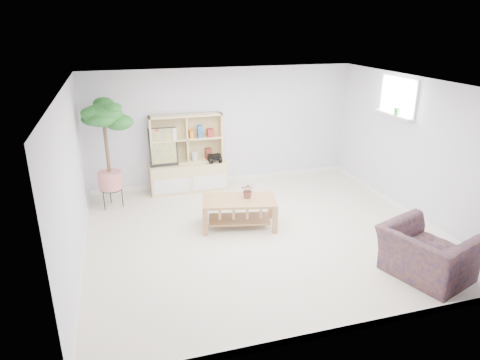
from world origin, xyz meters
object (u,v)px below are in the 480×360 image
object	(u,v)px
floor_tree	(108,155)
armchair	(427,250)
storage_unit	(188,154)
coffee_table	(239,213)

from	to	relation	value
floor_tree	armchair	bearing A→B (deg)	-41.81
storage_unit	coffee_table	size ratio (longest dim) A/B	1.28
coffee_table	armchair	distance (m)	2.92
coffee_table	armchair	xyz separation A→B (m)	(1.98, -2.14, 0.15)
floor_tree	armchair	size ratio (longest dim) A/B	1.87
coffee_table	floor_tree	distance (m)	2.60
floor_tree	storage_unit	bearing A→B (deg)	16.22
storage_unit	coffee_table	world-z (taller)	storage_unit
storage_unit	coffee_table	xyz separation A→B (m)	(0.52, -1.88, -0.52)
coffee_table	armchair	size ratio (longest dim) A/B	1.12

